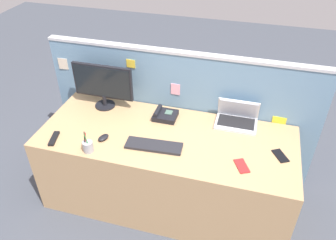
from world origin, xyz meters
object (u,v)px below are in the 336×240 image
Objects in this scene: keyboard_main at (154,146)px; cell_phone_black_slab at (280,156)px; desk_phone at (165,115)px; desktop_monitor at (103,84)px; laptop at (237,118)px; tv_remote at (54,139)px; cell_phone_red_case at (242,166)px; computer_mouse_right_hand at (103,138)px; pen_cup at (88,146)px.

keyboard_main is 0.95m from cell_phone_black_slab.
desk_phone is 1.00m from cell_phone_black_slab.
desk_phone is at bearing -3.83° from desktop_monitor.
tv_remote is at bearing -155.55° from laptop.
cell_phone_red_case is at bearing -7.24° from keyboard_main.
desktop_monitor is 1.19m from laptop.
laptop is 1.12m from computer_mouse_right_hand.
pen_cup is (-1.04, -0.67, -0.00)m from laptop.
laptop is 2.36× the size of cell_phone_black_slab.
laptop is at bearing 32.89° from pen_cup.
cell_phone_black_slab is at bearing 5.01° from keyboard_main.
computer_mouse_right_hand is at bearing 2.16° from tv_remote.
desktop_monitor is 0.66m from pen_cup.
pen_cup reaches higher than cell_phone_red_case.
desktop_monitor is 1.59m from cell_phone_black_slab.
computer_mouse_right_hand is (-0.38, -0.42, -0.01)m from desk_phone.
desktop_monitor is 3.20× the size of tv_remote.
desk_phone reaches higher than keyboard_main.
cell_phone_black_slab is (0.94, 0.15, -0.01)m from keyboard_main.
desk_phone is at bearing 67.52° from computer_mouse_right_hand.
pen_cup is (0.14, -0.62, -0.18)m from desktop_monitor.
cell_phone_black_slab is at bearing -43.24° from laptop.
computer_mouse_right_hand is (-0.41, -0.02, 0.01)m from keyboard_main.
cell_phone_black_slab is (1.36, 0.17, -0.01)m from computer_mouse_right_hand.
laptop reaches higher than cell_phone_black_slab.
computer_mouse_right_hand is (0.19, -0.46, -0.21)m from desktop_monitor.
pen_cup is at bearing -162.88° from keyboard_main.
desk_phone is 1.97× the size of computer_mouse_right_hand.
desk_phone is (0.57, -0.04, -0.20)m from desktop_monitor.
keyboard_main reaches higher than tv_remote.
cell_phone_red_case is (1.09, -0.02, -0.01)m from computer_mouse_right_hand.
tv_remote is at bearing -143.55° from computer_mouse_right_hand.
desk_phone is at bearing 135.42° from cell_phone_black_slab.
laptop reaches higher than pen_cup.
laptop is 0.50m from cell_phone_black_slab.
desktop_monitor is at bearing 132.97° from cell_phone_red_case.
cell_phone_black_slab is at bearing 13.26° from pen_cup.
desk_phone is at bearing -171.06° from laptop.
keyboard_main is at bearing -85.76° from desk_phone.
cell_phone_red_case is (1.28, -0.47, -0.22)m from desktop_monitor.
cell_phone_black_slab is (0.27, 0.19, 0.00)m from cell_phone_red_case.
computer_mouse_right_hand reaches higher than cell_phone_black_slab.
keyboard_main is at bearing -139.50° from laptop.
pen_cup reaches higher than computer_mouse_right_hand.
cell_phone_red_case is (0.70, -0.43, -0.02)m from desk_phone.
desk_phone is 0.83m from cell_phone_red_case.
desktop_monitor is at bearing 139.95° from keyboard_main.
desktop_monitor is 2.76× the size of desk_phone.
cell_phone_red_case is (1.14, 0.14, -0.04)m from pen_cup.
desk_phone is 0.57m from computer_mouse_right_hand.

